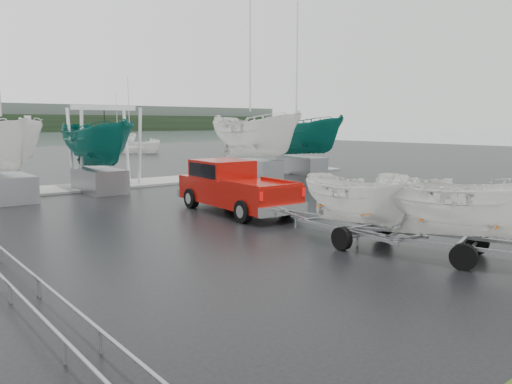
# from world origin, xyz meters

# --- Properties ---
(ground_plane) EXTENTS (120.00, 120.00, 0.00)m
(ground_plane) POSITION_xyz_m (0.00, 0.00, 0.00)
(ground_plane) COLOR black
(ground_plane) RESTS_ON ground
(dock) EXTENTS (30.00, 3.00, 0.12)m
(dock) POSITION_xyz_m (0.00, 13.00, 0.05)
(dock) COLOR #989893
(dock) RESTS_ON ground
(pickup_truck) EXTENTS (2.33, 5.69, 1.86)m
(pickup_truck) POSITION_xyz_m (-0.47, 3.16, 0.97)
(pickup_truck) COLOR maroon
(pickup_truck) RESTS_ON ground
(trailer_hitched) EXTENTS (1.81, 3.67, 4.26)m
(trailer_hitched) POSITION_xyz_m (-0.86, -3.11, 2.33)
(trailer_hitched) COLOR gray
(trailer_hitched) RESTS_ON ground
(trailer_parked) EXTENTS (2.23, 3.79, 4.79)m
(trailer_parked) POSITION_xyz_m (-0.21, -5.70, 2.60)
(trailer_parked) COLOR gray
(trailer_parked) RESTS_ON ground
(boat_hoist) EXTENTS (3.30, 2.18, 4.12)m
(boat_hoist) POSITION_xyz_m (-1.22, 13.00, 2.67)
(boat_hoist) COLOR silver
(boat_hoist) RESTS_ON ground
(keelboat_0) EXTENTS (2.35, 3.20, 10.52)m
(keelboat_0) POSITION_xyz_m (-6.31, 11.00, 3.73)
(keelboat_0) COLOR gray
(keelboat_0) RESTS_ON ground
(keelboat_1) EXTENTS (2.26, 3.20, 7.10)m
(keelboat_1) POSITION_xyz_m (-2.32, 11.20, 3.56)
(keelboat_1) COLOR gray
(keelboat_1) RESTS_ON ground
(keelboat_2) EXTENTS (2.72, 3.20, 10.90)m
(keelboat_2) POSITION_xyz_m (7.00, 11.00, 4.33)
(keelboat_2) COLOR gray
(keelboat_2) RESTS_ON ground
(keelboat_3) EXTENTS (2.54, 3.20, 10.72)m
(keelboat_3) POSITION_xyz_m (10.99, 11.30, 4.05)
(keelboat_3) COLOR gray
(keelboat_3) RESTS_ON ground
(mast_rack_1) EXTENTS (0.56, 6.50, 0.06)m
(mast_rack_1) POSITION_xyz_m (-9.00, -5.00, 0.35)
(mast_rack_1) COLOR gray
(mast_rack_1) RESTS_ON ground
(moored_boat_2) EXTENTS (3.70, 3.72, 11.46)m
(moored_boat_2) POSITION_xyz_m (12.06, 38.82, 0.00)
(moored_boat_2) COLOR white
(moored_boat_2) RESTS_ON ground
(moored_boat_3) EXTENTS (3.56, 3.51, 11.69)m
(moored_boat_3) POSITION_xyz_m (21.41, 63.47, 0.00)
(moored_boat_3) COLOR white
(moored_boat_3) RESTS_ON ground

